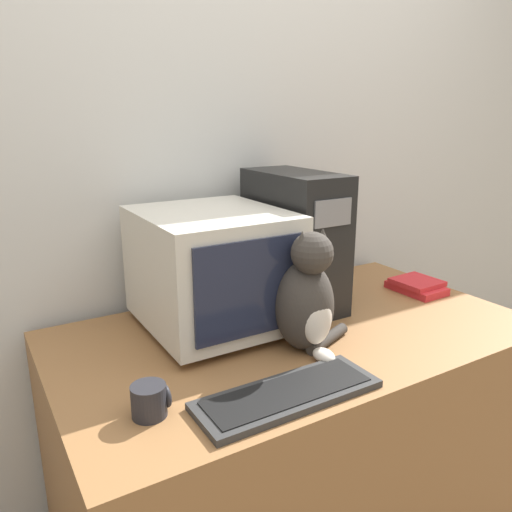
# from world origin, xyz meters

# --- Properties ---
(wall_back) EXTENTS (7.00, 0.05, 2.50)m
(wall_back) POSITION_xyz_m (0.00, 0.91, 1.25)
(wall_back) COLOR silver
(wall_back) RESTS_ON ground_plane
(desk) EXTENTS (1.49, 0.84, 0.74)m
(desk) POSITION_xyz_m (0.00, 0.42, 0.37)
(desk) COLOR olive
(desk) RESTS_ON ground_plane
(crt_monitor) EXTENTS (0.42, 0.48, 0.37)m
(crt_monitor) POSITION_xyz_m (-0.21, 0.58, 0.93)
(crt_monitor) COLOR beige
(crt_monitor) RESTS_ON desk
(computer_tower) EXTENTS (0.20, 0.41, 0.47)m
(computer_tower) POSITION_xyz_m (0.12, 0.62, 0.97)
(computer_tower) COLOR black
(computer_tower) RESTS_ON desk
(keyboard) EXTENTS (0.46, 0.16, 0.02)m
(keyboard) POSITION_xyz_m (-0.25, 0.11, 0.75)
(keyboard) COLOR #2D2D2D
(keyboard) RESTS_ON desk
(cat) EXTENTS (0.26, 0.22, 0.36)m
(cat) POSITION_xyz_m (-0.06, 0.30, 0.89)
(cat) COLOR #38332D
(cat) RESTS_ON desk
(book_stack) EXTENTS (0.16, 0.21, 0.05)m
(book_stack) POSITION_xyz_m (0.60, 0.47, 0.76)
(book_stack) COLOR red
(book_stack) RESTS_ON desk
(pen) EXTENTS (0.13, 0.06, 0.01)m
(pen) POSITION_xyz_m (-0.32, 0.18, 0.74)
(pen) COLOR maroon
(pen) RESTS_ON desk
(mug) EXTENTS (0.09, 0.08, 0.08)m
(mug) POSITION_xyz_m (-0.55, 0.21, 0.78)
(mug) COLOR #232328
(mug) RESTS_ON desk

